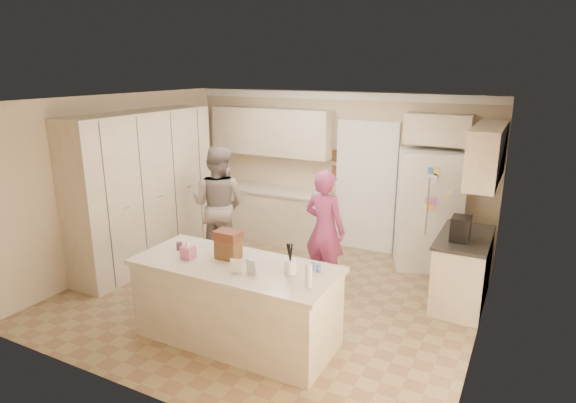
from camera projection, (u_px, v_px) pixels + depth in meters
The scene contains 41 objects.
floor at pixel (270, 297), 6.49m from camera, with size 5.20×4.60×0.02m, color #8C7B54.
ceiling at pixel (267, 99), 5.78m from camera, with size 5.20×4.60×0.02m, color white.
wall_back at pixel (336, 170), 8.11m from camera, with size 5.20×0.02×2.60m, color beige.
wall_front at pixel (137, 268), 4.16m from camera, with size 5.20×0.02×2.60m, color beige.
wall_left at pixel (119, 182), 7.28m from camera, with size 0.02×4.60×2.60m, color beige.
wall_right at pixel (488, 235), 4.98m from camera, with size 0.02×4.60×2.60m, color beige.
crown_back at pixel (337, 96), 7.73m from camera, with size 5.20×0.08×0.12m, color white.
pantry_bank at pixel (144, 189), 7.35m from camera, with size 0.60×2.60×2.35m, color beige.
back_base_cab at pixel (268, 214), 8.58m from camera, with size 2.20×0.60×0.88m, color beige.
back_countertop at pixel (268, 189), 8.45m from camera, with size 2.24×0.63×0.04m, color beige.
back_upper_cab at pixel (271, 132), 8.29m from camera, with size 2.20×0.35×0.80m, color beige.
doorway_opening at pixel (366, 188), 7.91m from camera, with size 0.90×0.06×2.10m, color black.
doorway_casing at pixel (365, 189), 7.88m from camera, with size 1.02×0.03×2.22m, color white.
wall_frame_upper at pixel (337, 156), 8.00m from camera, with size 0.15×0.02×0.20m, color brown.
wall_frame_lower at pixel (336, 172), 8.07m from camera, with size 0.15×0.02×0.20m, color brown.
refrigerator at pixel (428, 210), 7.25m from camera, with size 0.90×0.70×1.80m, color white.
fridge_seam at pixel (423, 216), 6.95m from camera, with size 0.01×0.02×1.78m, color gray.
fridge_dispenser at pixel (409, 198), 6.97m from camera, with size 0.22×0.03×0.35m, color black.
fridge_handle_l at pixel (420, 206), 6.92m from camera, with size 0.02×0.02×0.85m, color silver.
fridge_handle_r at pixel (427, 207), 6.87m from camera, with size 0.02×0.02×0.85m, color silver.
over_fridge_cab at pixel (438, 129), 7.00m from camera, with size 0.95×0.35×0.45m, color beige.
right_base_cab at pixel (462, 271), 6.21m from camera, with size 0.60×1.20×0.88m, color beige.
right_countertop at pixel (465, 237), 6.09m from camera, with size 0.63×1.24×0.04m, color #2D2B28.
right_upper_cab at pixel (487, 154), 5.91m from camera, with size 0.35×1.50×0.70m, color beige.
coffee_maker at pixel (461, 229), 5.89m from camera, with size 0.22×0.28×0.30m, color black.
island_base at pixel (236, 304), 5.34m from camera, with size 2.20×0.90×0.88m, color beige.
island_top at pixel (235, 266), 5.21m from camera, with size 2.28×0.96×0.05m, color beige.
utensil_crock at pixel (290, 267), 4.94m from camera, with size 0.13×0.13×0.15m, color white.
tissue_box at pixel (188, 252), 5.34m from camera, with size 0.13×0.13×0.14m, color #C36296.
tissue_plume at pixel (188, 243), 5.31m from camera, with size 0.08×0.08×0.08m, color white.
dollhouse_body at pixel (228, 249), 5.33m from camera, with size 0.26×0.18×0.22m, color brown.
dollhouse_roof at pixel (228, 235), 5.28m from camera, with size 0.28×0.20×0.10m, color #592D1E.
jam_jar at pixel (179, 246), 5.59m from camera, with size 0.07×0.07×0.09m, color #59263F.
greeting_card_a at pixel (236, 266), 4.95m from camera, with size 0.12×0.01×0.16m, color white.
greeting_card_b at pixel (251, 267), 4.92m from camera, with size 0.12×0.01×0.16m, color silver.
water_bottle at pixel (309, 276), 4.62m from camera, with size 0.07×0.07×0.24m, color silver.
shaker_salt at pixel (312, 267), 5.02m from camera, with size 0.05×0.05×0.09m, color #3958B8.
shaker_pepper at pixel (318, 268), 4.99m from camera, with size 0.05×0.05×0.09m, color #3958B8.
teen_boy at pixel (219, 205), 7.42m from camera, with size 0.90×0.70×1.85m, color gray.
teen_girl at pixel (325, 230), 6.57m from camera, with size 0.61×0.40×1.67m, color #9F4267.
fridge_magnets at pixel (423, 216), 6.94m from camera, with size 0.76×0.02×1.44m, color tan, non-canonical shape.
Camera 1 is at (2.93, -5.13, 2.98)m, focal length 30.00 mm.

